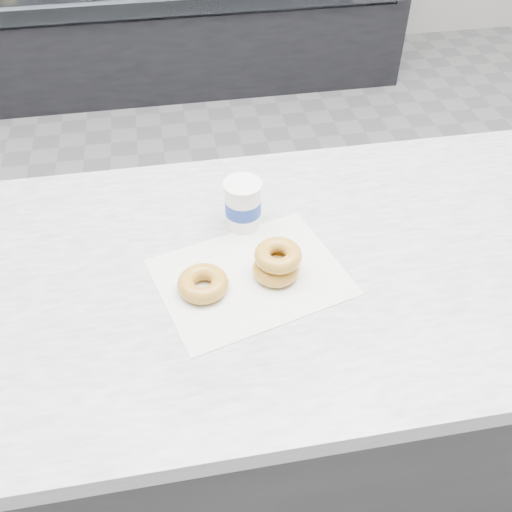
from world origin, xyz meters
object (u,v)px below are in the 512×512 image
Objects in this scene: counter at (301,390)px; donut_stack at (277,262)px; coffee_cup at (243,204)px; donut_single at (203,284)px.

counter is 0.49m from donut_stack.
donut_single is at bearing -113.15° from coffee_cup.
coffee_cup reaches higher than donut_single.
donut_single is at bearing -168.61° from counter.
donut_stack is at bearing 6.57° from donut_single.
donut_stack is (-0.08, -0.03, 0.48)m from counter.
counter is at bearing -40.62° from coffee_cup.
coffee_cup is at bearing 103.56° from donut_stack.
donut_stack is at bearing -69.05° from coffee_cup.
counter is 0.53m from coffee_cup.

